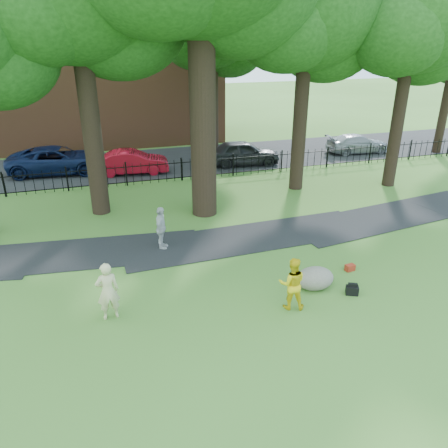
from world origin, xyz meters
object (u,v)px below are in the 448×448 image
object	(u,v)px
boulder	(315,277)
red_sedan	(132,162)
woman	(108,291)
man	(292,283)

from	to	relation	value
boulder	red_sedan	size ratio (longest dim) A/B	0.30
woman	boulder	bearing A→B (deg)	171.45
man	woman	bearing A→B (deg)	7.49
red_sedan	woman	bearing A→B (deg)	177.87
boulder	man	bearing A→B (deg)	-145.90
woman	red_sedan	xyz separation A→B (m)	(2.15, 14.06, -0.20)
boulder	red_sedan	bearing A→B (deg)	106.67
man	red_sedan	distance (m)	15.42
woman	red_sedan	distance (m)	14.23
man	boulder	xyz separation A→B (m)	(1.23, 0.83, -0.46)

